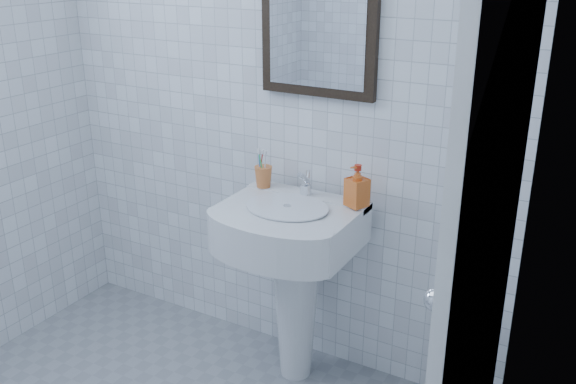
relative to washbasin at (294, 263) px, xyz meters
The scene contains 10 objects.
wall_back 0.75m from the washbasin, 137.69° to the left, with size 2.20×0.02×2.50m, color silver.
wall_right 1.48m from the washbasin, 48.75° to the right, with size 0.02×2.40×2.50m, color silver.
washbasin is the anchor object (origin of this frame).
faucet 0.33m from the washbasin, 90.00° to the left, with size 0.05×0.10×0.12m.
toothbrush_cup 0.39m from the washbasin, 153.72° to the left, with size 0.08×0.08×0.09m, color orange, non-canonical shape.
soap_dispenser 0.44m from the washbasin, 23.05° to the left, with size 0.08×0.08×0.17m, color #D14114.
wall_mirror 1.00m from the washbasin, 90.00° to the left, with size 0.50×0.04×0.62m.
bathroom_door 1.04m from the washbasin, 27.28° to the right, with size 0.04×0.80×2.00m, color white.
towel_ring 0.99m from the washbasin, 18.14° to the right, with size 0.18×0.18×0.01m, color silver.
hand_towel 0.90m from the washbasin, 18.56° to the right, with size 0.03×0.16×0.38m, color beige.
Camera 1 is at (1.40, -1.12, 1.81)m, focal length 40.00 mm.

